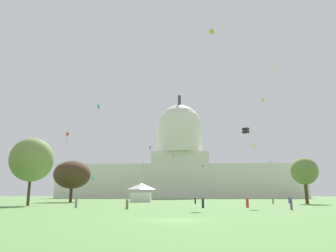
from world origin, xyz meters
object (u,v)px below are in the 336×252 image
kite_blue_mid (150,148)px  kite_yellow_mid (254,146)px  tree_east_far (304,171)px  kite_white_high (273,69)px  person_teal_lawn_far_left (289,200)px  kite_turquoise_mid (98,107)px  event_tent (141,193)px  person_black_near_tree_west (203,203)px  capitol_building (180,165)px  kite_orange_high (119,118)px  person_purple_edge_west (291,204)px  kite_cyan_low (93,179)px  kite_violet_mid (173,156)px  kite_red_low (67,134)px  kite_gold_high (212,32)px  person_grey_front_right (76,203)px  kite_magenta_low (142,162)px  person_olive_front_left (127,204)px  tree_west_mid (72,175)px  person_red_near_tree_east (247,203)px  tree_west_near (32,160)px  person_olive_mid_center (273,201)px  kite_green_low (269,163)px  kite_white_mid (91,110)px  kite_lime_high (263,100)px  person_black_mid_right (195,201)px  kite_pink_low (203,166)px  kite_black_low (246,131)px

kite_blue_mid → kite_yellow_mid: kite_blue_mid is taller
tree_east_far → kite_white_high: size_ratio=2.71×
person_teal_lawn_far_left → kite_turquoise_mid: (-49.08, -0.10, 24.44)m
event_tent → person_black_near_tree_west: bearing=-71.1°
capitol_building → kite_orange_high: bearing=-122.1°
person_teal_lawn_far_left → person_purple_edge_west: (-10.93, -34.74, -0.01)m
kite_cyan_low → kite_violet_mid: (31.33, 31.71, 12.60)m
kite_red_low → kite_gold_high: 51.26m
person_grey_front_right → kite_gold_high: bearing=121.3°
event_tent → kite_magenta_low: (-0.54, 4.79, 9.49)m
person_olive_front_left → tree_west_mid: bearing=-152.6°
event_tent → kite_white_high: bearing=16.6°
person_red_near_tree_east → kite_orange_high: kite_orange_high is taller
capitol_building → tree_west_near: bearing=-102.8°
tree_west_mid → person_grey_front_right: size_ratio=8.94×
person_olive_mid_center → kite_blue_mid: 92.08m
person_black_near_tree_west → kite_orange_high: 104.45m
person_olive_mid_center → person_olive_front_left: bearing=-37.1°
event_tent → kite_green_low: size_ratio=3.51×
tree_west_mid → kite_white_mid: bearing=80.5°
person_olive_mid_center → kite_lime_high: bearing=173.8°
kite_yellow_mid → kite_white_mid: (-55.37, -7.80, 11.20)m
person_black_mid_right → kite_pink_low: 72.52m
person_teal_lawn_far_left → kite_pink_low: kite_pink_low is taller
kite_pink_low → kite_white_high: bearing=-50.0°
tree_east_far → kite_cyan_low: tree_east_far is taller
person_black_near_tree_west → event_tent: bearing=-78.6°
kite_blue_mid → kite_lime_high: bearing=167.5°
person_black_mid_right → person_grey_front_right: bearing=-129.8°
kite_green_low → person_black_mid_right: bearing=54.9°
event_tent → person_purple_edge_west: event_tent is taller
person_purple_edge_west → person_black_near_tree_west: size_ratio=1.06×
person_olive_front_left → kite_red_low: 42.74m
kite_red_low → kite_pink_low: kite_red_low is taller
kite_blue_mid → person_purple_edge_west: bearing=108.4°
person_olive_mid_center → kite_gold_high: size_ratio=1.15×
kite_magenta_low → kite_violet_mid: bearing=151.6°
person_black_near_tree_west → kite_magenta_low: bearing=-80.0°
person_black_near_tree_west → kite_white_mid: 65.53m
person_black_mid_right → kite_pink_low: (6.66, 70.76, 14.43)m
tree_west_mid → person_olive_mid_center: size_ratio=9.97×
capitol_building → kite_lime_high: size_ratio=97.36×
person_purple_edge_west → kite_blue_mid: kite_blue_mid is taller
person_red_near_tree_east → person_olive_mid_center: size_ratio=1.14×
person_black_near_tree_west → kite_lime_high: (34.78, 90.32, 44.43)m
kite_turquoise_mid → kite_black_low: bearing=-144.0°
person_grey_front_right → person_red_near_tree_east: bearing=75.2°
event_tent → kite_gold_high: bearing=-21.6°
event_tent → person_olive_mid_center: (33.65, -16.70, -2.00)m
person_black_mid_right → kite_black_low: 25.45m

